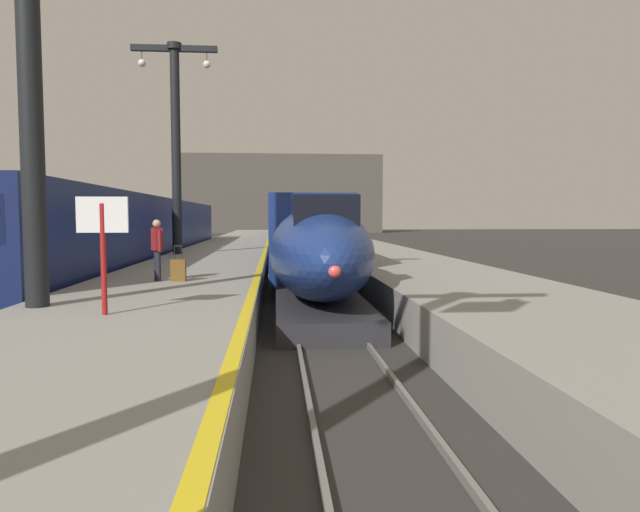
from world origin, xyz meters
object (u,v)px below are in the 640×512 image
highspeed_train_main (293,229)px  regional_train_adjacent (145,230)px  passenger_near_edge (157,245)px  station_column_far (176,129)px  rolling_suitcase (178,270)px  departure_info_board (103,231)px

highspeed_train_main → regional_train_adjacent: regional_train_adjacent is taller
passenger_near_edge → station_column_far: bearing=96.9°
rolling_suitcase → departure_info_board: 5.50m
rolling_suitcase → regional_train_adjacent: bearing=105.7°
station_column_far → rolling_suitcase: station_column_far is taller
station_column_far → departure_info_board: size_ratio=4.67×
highspeed_train_main → passenger_near_edge: size_ratio=34.25×
regional_train_adjacent → departure_info_board: size_ratio=17.26×
station_column_far → rolling_suitcase: bearing=-80.4°
station_column_far → passenger_near_edge: (1.43, -11.75, -4.91)m
highspeed_train_main → passenger_near_edge: highspeed_train_main is taller
passenger_near_edge → departure_info_board: departure_info_board is taller
regional_train_adjacent → passenger_near_edge: 15.31m
regional_train_adjacent → passenger_near_edge: (3.63, -14.87, -0.09)m
highspeed_train_main → rolling_suitcase: bearing=-99.2°
regional_train_adjacent → rolling_suitcase: regional_train_adjacent is taller
station_column_far → regional_train_adjacent: bearing=125.2°
station_column_far → rolling_suitcase: 13.26m
departure_info_board → highspeed_train_main: bearing=81.7°
passenger_near_edge → departure_info_board: size_ratio=0.80×
rolling_suitcase → highspeed_train_main: bearing=80.8°
passenger_near_edge → rolling_suitcase: size_ratio=1.72×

